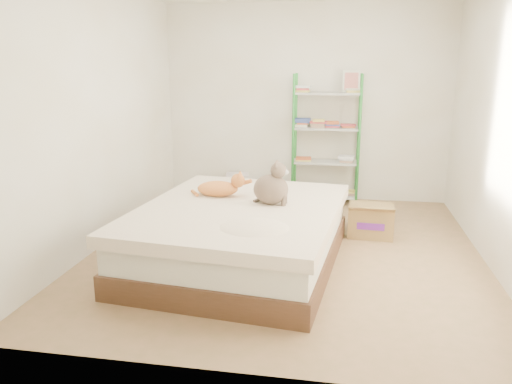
% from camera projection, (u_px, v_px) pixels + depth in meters
% --- Properties ---
extents(room, '(3.81, 4.21, 2.61)m').
position_uv_depth(room, '(288.00, 121.00, 4.71)').
color(room, '#A57C5A').
rests_on(room, ground).
extents(bed, '(1.98, 2.37, 0.56)m').
position_uv_depth(bed, '(240.00, 235.00, 4.64)').
color(bed, '#422B1C').
rests_on(bed, ground).
extents(orange_cat, '(0.50, 0.30, 0.19)m').
position_uv_depth(orange_cat, '(218.00, 187.00, 4.89)').
color(orange_cat, orange).
rests_on(orange_cat, bed).
extents(grey_cat, '(0.36, 0.31, 0.40)m').
position_uv_depth(grey_cat, '(271.00, 183.00, 4.60)').
color(grey_cat, '#93755F').
rests_on(grey_cat, bed).
extents(shelf_unit, '(0.88, 0.36, 1.74)m').
position_uv_depth(shelf_unit, '(327.00, 140.00, 6.56)').
color(shelf_unit, green).
rests_on(shelf_unit, ground).
extents(cardboard_box, '(0.50, 0.48, 0.39)m').
position_uv_depth(cardboard_box, '(371.00, 220.00, 5.43)').
color(cardboard_box, olive).
rests_on(cardboard_box, ground).
extents(white_bin, '(0.35, 0.32, 0.35)m').
position_uv_depth(white_bin, '(238.00, 186.00, 6.90)').
color(white_bin, silver).
rests_on(white_bin, ground).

